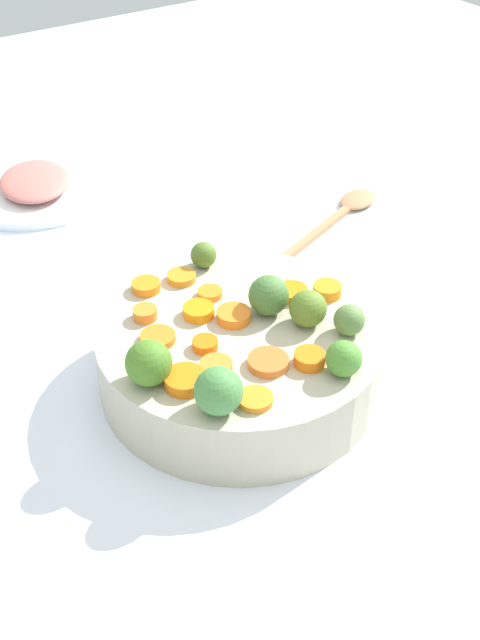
{
  "coord_description": "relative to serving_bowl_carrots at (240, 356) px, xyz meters",
  "views": [
    {
      "loc": [
        0.38,
        0.51,
        0.57
      ],
      "look_at": [
        0.03,
        0.01,
        0.1
      ],
      "focal_mm": 44.63,
      "sensor_mm": 36.0,
      "label": 1
    }
  ],
  "objects": [
    {
      "name": "carrot_slice_8",
      "position": [
        0.01,
        0.06,
        0.04
      ],
      "size": [
        0.05,
        0.05,
        0.01
      ],
      "primitive_type": "cylinder",
      "rotation": [
        0.0,
        0.0,
        1.36
      ],
      "color": "orange",
      "rests_on": "serving_bowl_carrots"
    },
    {
      "name": "carrot_slice_6",
      "position": [
        -0.11,
        0.0,
        0.04
      ],
      "size": [
        0.04,
        0.04,
        0.01
      ],
      "primitive_type": "cylinder",
      "rotation": [
        0.0,
        0.0,
        1.19
      ],
      "color": "orange",
      "rests_on": "serving_bowl_carrots"
    },
    {
      "name": "brussels_sprout_6",
      "position": [
        -0.04,
        -0.11,
        0.05
      ],
      "size": [
        0.03,
        0.03,
        0.03
      ],
      "primitive_type": "sphere",
      "color": "#4E7027",
      "rests_on": "serving_bowl_carrots"
    },
    {
      "name": "tabletop",
      "position": [
        -0.03,
        -0.01,
        -0.05
      ],
      "size": [
        2.4,
        2.4,
        0.02
      ],
      "primitive_type": "cube",
      "color": "white",
      "rests_on": "ground"
    },
    {
      "name": "carrot_slice_3",
      "position": [
        0.07,
        -0.07,
        0.04
      ],
      "size": [
        0.03,
        0.03,
        0.01
      ],
      "primitive_type": "cylinder",
      "rotation": [
        0.0,
        0.0,
        3.61
      ],
      "color": "orange",
      "rests_on": "serving_bowl_carrots"
    },
    {
      "name": "carrot_slice_0",
      "position": [
        -0.02,
        0.08,
        0.04
      ],
      "size": [
        0.04,
        0.04,
        0.01
      ],
      "primitive_type": "cylinder",
      "rotation": [
        0.0,
        0.0,
        2.06
      ],
      "color": "orange",
      "rests_on": "serving_bowl_carrots"
    },
    {
      "name": "carrot_slice_7",
      "position": [
        0.04,
        0.01,
        0.04
      ],
      "size": [
        0.03,
        0.03,
        0.01
      ],
      "primitive_type": "cylinder",
      "rotation": [
        0.0,
        0.0,
        2.51
      ],
      "color": "orange",
      "rests_on": "serving_bowl_carrots"
    },
    {
      "name": "carrot_slice_2",
      "position": [
        0.08,
        -0.03,
        0.04
      ],
      "size": [
        0.05,
        0.05,
        0.01
      ],
      "primitive_type": "cylinder",
      "rotation": [
        0.0,
        0.0,
        0.61
      ],
      "color": "orange",
      "rests_on": "serving_bowl_carrots"
    },
    {
      "name": "brussels_sprout_2",
      "position": [
        0.08,
        0.08,
        0.06
      ],
      "size": [
        0.04,
        0.04,
        0.04
      ],
      "primitive_type": "sphere",
      "color": "#488341",
      "rests_on": "serving_bowl_carrots"
    },
    {
      "name": "brussels_sprout_5",
      "position": [
        0.11,
        0.02,
        0.06
      ],
      "size": [
        0.04,
        0.04,
        0.04
      ],
      "primitive_type": "sphere",
      "color": "#487824",
      "rests_on": "serving_bowl_carrots"
    },
    {
      "name": "serving_bowl_carrots",
      "position": [
        0.0,
        0.0,
        0.0
      ],
      "size": [
        0.29,
        0.29,
        0.07
      ],
      "primitive_type": "cylinder",
      "color": "#BAB39A",
      "rests_on": "tabletop"
    },
    {
      "name": "ham_slice_main",
      "position": [
        0.01,
        -0.5,
        -0.01
      ],
      "size": [
        0.14,
        0.16,
        0.02
      ],
      "primitive_type": "ellipsoid",
      "rotation": [
        0.0,
        0.0,
        4.35
      ],
      "color": "#CB6F65",
      "rests_on": "ham_plate"
    },
    {
      "name": "carrot_slice_12",
      "position": [
        -0.0,
        -0.01,
        0.04
      ],
      "size": [
        0.04,
        0.04,
        0.01
      ],
      "primitive_type": "cylinder",
      "rotation": [
        0.0,
        0.0,
        4.43
      ],
      "color": "orange",
      "rests_on": "serving_bowl_carrots"
    },
    {
      "name": "brussels_sprout_4",
      "position": [
        -0.04,
        0.11,
        0.05
      ],
      "size": [
        0.03,
        0.03,
        0.03
      ],
      "primitive_type": "sphere",
      "color": "#4B882F",
      "rests_on": "serving_bowl_carrots"
    },
    {
      "name": "carrot_slice_5",
      "position": [
        0.05,
        0.04,
        0.04
      ],
      "size": [
        0.04,
        0.04,
        0.01
      ],
      "primitive_type": "cylinder",
      "rotation": [
        0.0,
        0.0,
        0.24
      ],
      "color": "orange",
      "rests_on": "serving_bowl_carrots"
    },
    {
      "name": "carrot_slice_9",
      "position": [
        0.04,
        -0.11,
        0.04
      ],
      "size": [
        0.03,
        0.03,
        0.01
      ],
      "primitive_type": "cylinder",
      "rotation": [
        0.0,
        0.0,
        1.68
      ],
      "color": "orange",
      "rests_on": "serving_bowl_carrots"
    },
    {
      "name": "ham_plate",
      "position": [
        0.01,
        -0.52,
        -0.03
      ],
      "size": [
        0.25,
        0.25,
        0.01
      ],
      "primitive_type": "cylinder",
      "color": "white",
      "rests_on": "tabletop"
    },
    {
      "name": "carrot_slice_11",
      "position": [
        -0.07,
        -0.01,
        0.04
      ],
      "size": [
        0.04,
        0.04,
        0.01
      ],
      "primitive_type": "cylinder",
      "rotation": [
        0.0,
        0.0,
        2.69
      ],
      "color": "orange",
      "rests_on": "serving_bowl_carrots"
    },
    {
      "name": "brussels_sprout_3",
      "position": [
        -0.06,
        0.03,
        0.05
      ],
      "size": [
        0.04,
        0.04,
        0.04
      ],
      "primitive_type": "sphere",
      "color": "#5B7A2A",
      "rests_on": "serving_bowl_carrots"
    },
    {
      "name": "carrot_slice_1",
      "position": [
        0.09,
        0.04,
        0.04
      ],
      "size": [
        0.05,
        0.05,
        0.01
      ],
      "primitive_type": "cylinder",
      "rotation": [
        0.0,
        0.0,
        4.5
      ],
      "color": "orange",
      "rests_on": "serving_bowl_carrots"
    },
    {
      "name": "carrot_slice_14",
      "position": [
        0.02,
        -0.04,
        0.04
      ],
      "size": [
        0.04,
        0.04,
        0.01
      ],
      "primitive_type": "cylinder",
      "rotation": [
        0.0,
        0.0,
        2.22
      ],
      "color": "orange",
      "rests_on": "serving_bowl_carrots"
    },
    {
      "name": "brussels_sprout_1",
      "position": [
        -0.04,
        -0.01,
        0.06
      ],
      "size": [
        0.04,
        0.04,
        0.04
      ],
      "primitive_type": "sphere",
      "color": "#457235",
      "rests_on": "serving_bowl_carrots"
    },
    {
      "name": "wooden_spoon",
      "position": [
        -0.31,
        -0.2,
        -0.03
      ],
      "size": [
        0.26,
        0.11,
        0.01
      ],
      "color": "tan",
      "rests_on": "tabletop"
    },
    {
      "name": "carrot_slice_4",
      "position": [
        0.0,
        -0.1,
        0.04
      ],
      "size": [
        0.04,
        0.04,
        0.01
      ],
      "primitive_type": "cylinder",
      "rotation": [
        0.0,
        0.0,
        1.98
      ],
      "color": "orange",
      "rests_on": "serving_bowl_carrots"
    },
    {
      "name": "carrot_slice_13",
      "position": [
        0.05,
        0.09,
        0.04
      ],
      "size": [
        0.04,
        0.04,
        0.01
      ],
      "primitive_type": "cylinder",
      "rotation": [
        0.0,
        0.0,
        5.17
      ],
      "color": "orange",
      "rests_on": "serving_bowl_carrots"
    },
    {
      "name": "brussels_sprout_0",
      "position": [
        -0.08,
        0.07,
        0.05
      ],
      "size": [
        0.03,
        0.03,
        0.03
      ],
      "primitive_type": "sphere",
      "color": "#587D3F",
      "rests_on": "serving_bowl_carrots"
    },
    {
      "name": "carrot_slice_10",
      "position": [
        -0.01,
        -0.06,
        0.04
      ],
      "size": [
        0.03,
        0.03,
        0.01
      ],
      "primitive_type": "cylinder",
      "rotation": [
        0.0,
        0.0,
        1.83
      ],
      "color": "orange",
      "rests_on": "serving_bowl_carrots"
    }
  ]
}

